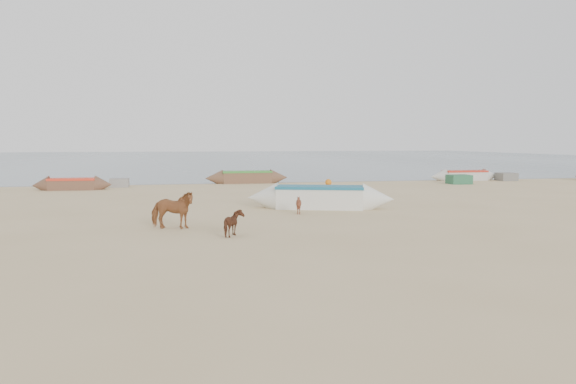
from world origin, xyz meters
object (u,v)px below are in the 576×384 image
object	(u,v)px
calf_front	(299,205)
near_canoe	(320,197)
calf_right	(234,223)
cow_adult	(172,210)

from	to	relation	value
calf_front	near_canoe	world-z (taller)	near_canoe
calf_front	calf_right	bearing A→B (deg)	-67.75
calf_front	near_canoe	size ratio (longest dim) A/B	0.12
cow_adult	calf_right	world-z (taller)	cow_adult
near_canoe	cow_adult	bearing A→B (deg)	-126.45
calf_front	calf_right	xyz separation A→B (m)	(-3.22, -4.91, 0.03)
calf_right	near_canoe	xyz separation A→B (m)	(4.58, 6.59, 0.09)
calf_right	near_canoe	world-z (taller)	near_canoe
calf_right	near_canoe	distance (m)	8.03
cow_adult	calf_right	xyz separation A→B (m)	(1.93, -1.94, -0.25)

